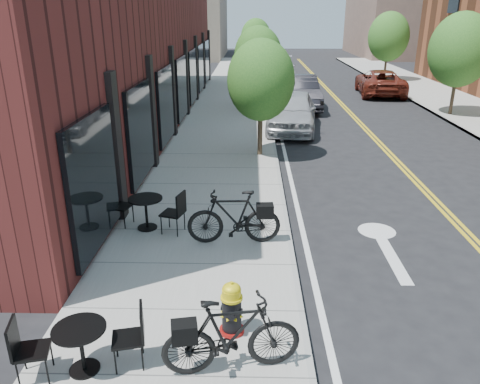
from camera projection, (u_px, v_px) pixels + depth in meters
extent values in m
plane|color=black|center=(304.00, 317.00, 7.67)|extent=(120.00, 120.00, 0.00)
cube|color=#9E9B93|center=(221.00, 148.00, 17.02)|extent=(4.00, 70.00, 0.12)
cube|color=#4A1A17|center=(119.00, 42.00, 19.61)|extent=(5.00, 28.00, 7.00)
cube|color=#726656|center=(187.00, 9.00, 50.81)|extent=(8.00, 14.00, 10.00)
cylinder|color=#382B1E|center=(260.00, 131.00, 15.74)|extent=(0.16, 0.16, 1.61)
ellipsoid|color=#20571B|center=(261.00, 80.00, 15.14)|extent=(2.20, 2.20, 2.64)
cylinder|color=#382B1E|center=(258.00, 92.00, 23.19)|extent=(0.16, 0.16, 1.68)
ellipsoid|color=#20571B|center=(258.00, 55.00, 22.56)|extent=(2.30, 2.30, 2.76)
cylinder|color=#382B1E|center=(256.00, 73.00, 30.67)|extent=(0.16, 0.16, 1.57)
ellipsoid|color=#20571B|center=(257.00, 47.00, 30.08)|extent=(2.10, 2.10, 2.52)
cylinder|color=#382B1E|center=(256.00, 60.00, 38.11)|extent=(0.16, 0.16, 1.71)
ellipsoid|color=#20571B|center=(256.00, 37.00, 37.45)|extent=(2.40, 2.40, 2.88)
cylinder|color=#382B1E|center=(453.00, 95.00, 22.02)|extent=(0.16, 0.16, 1.82)
ellipsoid|color=#20571B|center=(460.00, 50.00, 21.29)|extent=(2.80, 2.80, 3.36)
cylinder|color=#382B1E|center=(385.00, 67.00, 33.21)|extent=(0.16, 0.16, 1.82)
ellipsoid|color=#20571B|center=(389.00, 37.00, 32.48)|extent=(2.80, 2.80, 3.36)
cylinder|color=maroon|center=(232.00, 330.00, 7.13)|extent=(0.49, 0.49, 0.06)
cylinder|color=black|center=(232.00, 314.00, 7.03)|extent=(0.38, 0.38, 0.57)
cylinder|color=yellow|center=(232.00, 298.00, 6.93)|extent=(0.43, 0.43, 0.04)
cylinder|color=yellow|center=(232.00, 293.00, 6.90)|extent=(0.37, 0.37, 0.13)
ellipsoid|color=yellow|center=(231.00, 289.00, 6.87)|extent=(0.36, 0.36, 0.17)
cylinder|color=yellow|center=(231.00, 284.00, 6.84)|extent=(0.06, 0.06, 0.06)
imported|color=black|center=(234.00, 217.00, 9.69)|extent=(1.97, 0.65, 1.17)
imported|color=black|center=(232.00, 335.00, 6.19)|extent=(1.94, 0.87, 1.13)
cylinder|color=black|center=(85.00, 369.00, 6.38)|extent=(0.49, 0.49, 0.03)
cylinder|color=black|center=(82.00, 350.00, 6.26)|extent=(0.07, 0.07, 0.65)
cylinder|color=black|center=(79.00, 329.00, 6.14)|extent=(0.85, 0.85, 0.03)
cylinder|color=black|center=(147.00, 227.00, 10.56)|extent=(0.55, 0.55, 0.03)
cylinder|color=black|center=(146.00, 213.00, 10.43)|extent=(0.07, 0.07, 0.70)
cylinder|color=black|center=(145.00, 199.00, 10.31)|extent=(0.94, 0.94, 0.03)
imported|color=#A6A9AF|center=(292.00, 111.00, 19.47)|extent=(2.52, 5.00, 1.63)
imported|color=black|center=(299.00, 92.00, 24.00)|extent=(1.92, 5.04, 1.64)
imported|color=silver|center=(279.00, 69.00, 33.66)|extent=(2.64, 5.76, 1.63)
imported|color=maroon|center=(380.00, 82.00, 27.97)|extent=(2.95, 5.56, 1.49)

